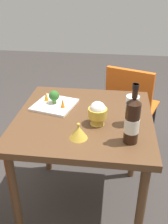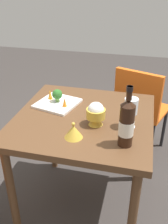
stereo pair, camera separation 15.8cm
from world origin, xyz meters
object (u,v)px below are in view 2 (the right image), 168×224
rice_bowl_lid (73,131)px  broccoli_floret (57,95)px  wine_glass (131,107)px  carrot_garnish_right (65,102)px  wine_bottle (127,123)px  chair_near_window (139,105)px  serving_plate (58,103)px  carrot_garnish_left (50,94)px  rice_bowl (96,113)px

rice_bowl_lid → broccoli_floret: (-0.21, 0.36, 0.03)m
wine_glass → rice_bowl_lid: wine_glass is taller
wine_glass → carrot_garnish_right: size_ratio=2.91×
wine_bottle → carrot_garnish_right: bearing=144.1°
wine_bottle → broccoli_floret: size_ratio=3.79×
rice_bowl_lid → chair_near_window: bearing=71.0°
carrot_garnish_right → serving_plate: bearing=145.3°
serving_plate → carrot_garnish_left: (-0.07, 0.04, 0.04)m
wine_glass → broccoli_floret: (-0.50, 0.18, -0.06)m
wine_glass → rice_bowl: wine_glass is taller
chair_near_window → wine_glass: bearing=-72.9°
wine_glass → serving_plate: 0.53m
wine_bottle → carrot_garnish_left: 0.68m
serving_plate → wine_bottle: bearing=-35.7°
chair_near_window → carrot_garnish_left: 0.86m
wine_bottle → serving_plate: 0.61m
wine_glass → broccoli_floret: bearing=159.6°
wine_glass → carrot_garnish_left: 0.60m
rice_bowl_lid → carrot_garnish_right: rice_bowl_lid is taller
chair_near_window → carrot_garnish_right: size_ratio=13.81×
rice_bowl → carrot_garnish_right: (-0.23, 0.15, -0.03)m
chair_near_window → carrot_garnish_right: (-0.47, -0.63, 0.28)m
wine_glass → carrot_garnish_left: bearing=159.3°
rice_bowl → rice_bowl_lid: size_ratio=1.42×
rice_bowl → rice_bowl_lid: 0.19m
chair_near_window → carrot_garnish_left: chair_near_window is taller
broccoli_floret → carrot_garnish_right: size_ratio=1.39×
rice_bowl → broccoli_floret: (-0.30, 0.20, -0.01)m
serving_plate → carrot_garnish_right: size_ratio=4.92×
rice_bowl_lid → carrot_garnish_left: size_ratio=1.52×
carrot_garnish_left → wine_glass: bearing=-20.7°
chair_near_window → serving_plate: bearing=-112.0°
wine_bottle → rice_bowl_lid: size_ratio=3.25×
chair_near_window → wine_bottle: 1.00m
wine_glass → serving_plate: size_ratio=0.59×
carrot_garnish_left → carrot_garnish_right: size_ratio=1.07×
rice_bowl → broccoli_floret: bearing=146.0°
carrot_garnish_left → carrot_garnish_right: bearing=-33.2°
serving_plate → broccoli_floret: 0.06m
serving_plate → carrot_garnish_left: 0.09m
wine_glass → rice_bowl: bearing=-174.1°
wine_glass → carrot_garnish_right: (-0.43, 0.13, -0.08)m
chair_near_window → rice_bowl_lid: rice_bowl_lid is taller
carrot_garnish_right → broccoli_floret: bearing=139.4°
rice_bowl_lid → carrot_garnish_right: size_ratio=1.62×
rice_bowl_lid → broccoli_floret: broccoli_floret is taller
serving_plate → rice_bowl_lid: bearing=-59.1°
broccoli_floret → serving_plate: bearing=-74.0°
chair_near_window → wine_bottle: wine_bottle is taller
wine_glass → rice_bowl_lid: bearing=-147.6°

